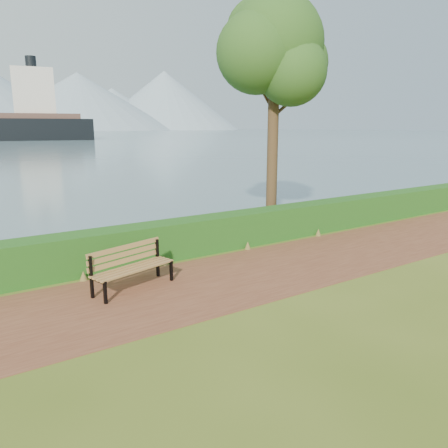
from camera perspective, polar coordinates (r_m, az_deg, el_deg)
ground at (r=10.40m, az=2.80°, el=-7.27°), size 140.00×140.00×0.00m
path at (r=10.63m, az=1.83°, el=-6.79°), size 40.00×3.40×0.01m
hedge at (r=12.35m, az=-4.36°, el=-1.64°), size 32.00×0.85×1.00m
bench at (r=9.91m, az=-12.14°, el=-5.15°), size 2.01×1.06×0.97m
tree at (r=15.69m, az=6.66°, el=21.75°), size 4.22×3.51×8.13m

